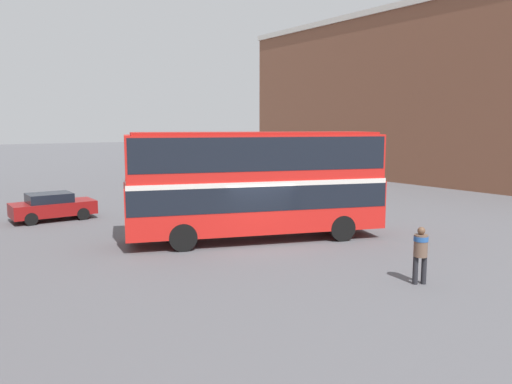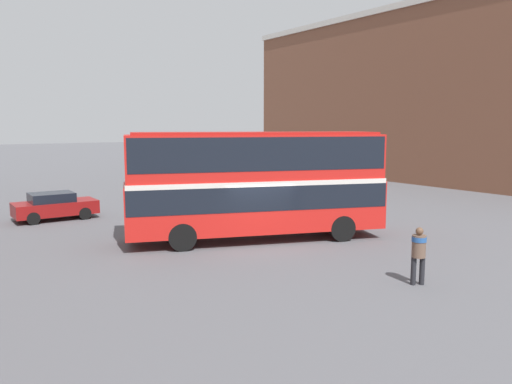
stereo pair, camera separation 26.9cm
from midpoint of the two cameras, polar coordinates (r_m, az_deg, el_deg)
ground_plane at (r=20.11m, az=0.35°, el=-6.14°), size 240.00×240.00×0.00m
building_row_right at (r=47.40m, az=20.77°, el=10.24°), size 11.05×39.35×14.61m
double_decker_bus at (r=20.67m, az=0.38°, el=1.56°), size 10.86×6.10×4.51m
pedestrian_foreground at (r=15.88m, az=18.56°, el=-6.28°), size 0.59×0.59×1.77m
parked_car_kerb_near at (r=27.34m, az=-21.77°, el=-1.47°), size 3.97×1.87×1.39m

